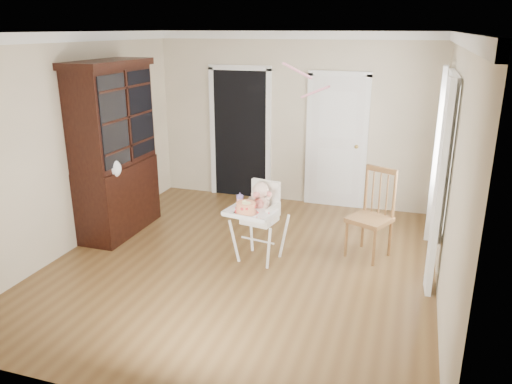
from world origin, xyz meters
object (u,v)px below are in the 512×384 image
(sippy_cup, at_px, (240,201))
(cake, at_px, (246,208))
(high_chair, at_px, (259,213))
(dining_chair, at_px, (371,216))
(china_cabinet, at_px, (114,150))

(sippy_cup, bearing_deg, cake, -50.53)
(high_chair, height_order, dining_chair, dining_chair)
(china_cabinet, height_order, dining_chair, china_cabinet)
(high_chair, height_order, china_cabinet, china_cabinet)
(cake, height_order, dining_chair, dining_chair)
(sippy_cup, height_order, china_cabinet, china_cabinet)
(dining_chair, bearing_deg, china_cabinet, -150.90)
(china_cabinet, relative_size, dining_chair, 2.10)
(cake, bearing_deg, dining_chair, 30.94)
(sippy_cup, bearing_deg, high_chair, 28.28)
(high_chair, bearing_deg, dining_chair, 33.28)
(cake, relative_size, dining_chair, 0.26)
(high_chair, height_order, cake, high_chair)
(cake, bearing_deg, china_cabinet, 165.13)
(high_chair, xyz_separation_m, dining_chair, (1.28, 0.55, -0.10))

